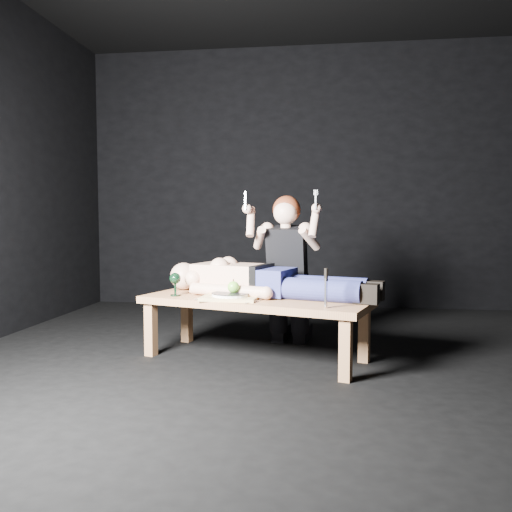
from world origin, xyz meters
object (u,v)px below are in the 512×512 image
at_px(table, 255,328).
at_px(carving_knife, 326,288).
at_px(lying_man, 269,277).
at_px(goblet, 175,284).
at_px(kneeling_woman, 289,268).
at_px(serving_tray, 230,298).

relative_size(table, carving_knife, 6.45).
height_order(lying_man, goblet, lying_man).
bearing_deg(carving_knife, kneeling_woman, 126.08).
xyz_separation_m(lying_man, carving_knife, (0.42, -0.49, -0.01)).
distance_m(lying_man, goblet, 0.70).
relative_size(serving_tray, goblet, 2.28).
bearing_deg(serving_tray, goblet, 165.59).
bearing_deg(kneeling_woman, lying_man, -98.28).
bearing_deg(kneeling_woman, table, -103.99).
bearing_deg(goblet, lying_man, 8.45).
relative_size(kneeling_woman, carving_knife, 4.84).
bearing_deg(kneeling_woman, goblet, -140.05).
distance_m(serving_tray, goblet, 0.46).
height_order(table, carving_knife, carving_knife).
height_order(table, serving_tray, serving_tray).
bearing_deg(serving_tray, table, 31.87).
bearing_deg(table, serving_tray, -130.72).
distance_m(goblet, carving_knife, 1.18).
height_order(table, goblet, goblet).
height_order(lying_man, serving_tray, lying_man).
relative_size(table, kneeling_woman, 1.33).
bearing_deg(goblet, carving_knife, -19.47).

